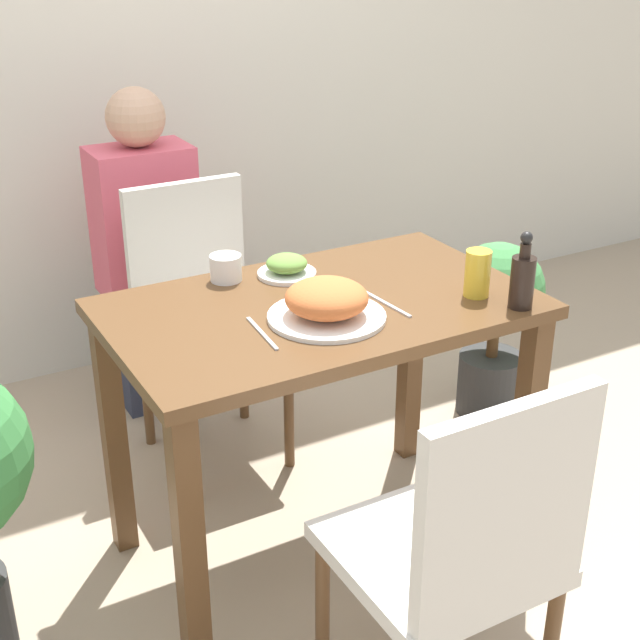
{
  "coord_description": "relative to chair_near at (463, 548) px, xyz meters",
  "views": [
    {
      "loc": [
        -1.03,
        -1.83,
        1.69
      ],
      "look_at": [
        0.0,
        0.0,
        0.73
      ],
      "focal_mm": 50.0,
      "sensor_mm": 36.0,
      "label": 1
    }
  ],
  "objects": [
    {
      "name": "ground_plane",
      "position": [
        0.07,
        0.71,
        -0.52
      ],
      "size": [
        16.0,
        16.0,
        0.0
      ],
      "primitive_type": "plane",
      "color": "tan"
    },
    {
      "name": "chair_near",
      "position": [
        0.0,
        0.0,
        0.0
      ],
      "size": [
        0.42,
        0.42,
        0.91
      ],
      "rotation": [
        0.0,
        0.0,
        3.14
      ],
      "color": "silver",
      "rests_on": "ground_plane"
    },
    {
      "name": "potted_plant_right",
      "position": [
        0.99,
        1.08,
        -0.12
      ],
      "size": [
        0.33,
        0.33,
        0.66
      ],
      "color": "#333333",
      "rests_on": "ground_plane"
    },
    {
      "name": "side_plate",
      "position": [
        0.08,
        0.92,
        0.28
      ],
      "size": [
        0.16,
        0.16,
        0.06
      ],
      "color": "white",
      "rests_on": "dining_table"
    },
    {
      "name": "wall_back",
      "position": [
        0.07,
        2.19,
        0.78
      ],
      "size": [
        8.0,
        0.05,
        2.6
      ],
      "color": "beige",
      "rests_on": "ground_plane"
    },
    {
      "name": "spoon_utensil",
      "position": [
        0.21,
        0.62,
        0.26
      ],
      "size": [
        0.02,
        0.19,
        0.0
      ],
      "rotation": [
        0.0,
        0.0,
        1.65
      ],
      "color": "silver",
      "rests_on": "dining_table"
    },
    {
      "name": "sauce_bottle",
      "position": [
        0.5,
        0.44,
        0.33
      ],
      "size": [
        0.06,
        0.06,
        0.2
      ],
      "color": "black",
      "rests_on": "dining_table"
    },
    {
      "name": "drink_cup",
      "position": [
        -0.08,
        0.97,
        0.29
      ],
      "size": [
        0.09,
        0.09,
        0.07
      ],
      "color": "white",
      "rests_on": "dining_table"
    },
    {
      "name": "fork_utensil",
      "position": [
        -0.14,
        0.62,
        0.26
      ],
      "size": [
        0.03,
        0.19,
        0.0
      ],
      "rotation": [
        0.0,
        0.0,
        1.49
      ],
      "color": "silver",
      "rests_on": "dining_table"
    },
    {
      "name": "chair_far",
      "position": [
        0.0,
        1.38,
        0.0
      ],
      "size": [
        0.42,
        0.42,
        0.91
      ],
      "color": "silver",
      "rests_on": "ground_plane"
    },
    {
      "name": "juice_glass",
      "position": [
        0.45,
        0.55,
        0.32
      ],
      "size": [
        0.07,
        0.07,
        0.12
      ],
      "color": "gold",
      "rests_on": "dining_table"
    },
    {
      "name": "food_plate",
      "position": [
        0.03,
        0.62,
        0.3
      ],
      "size": [
        0.29,
        0.29,
        0.1
      ],
      "color": "white",
      "rests_on": "dining_table"
    },
    {
      "name": "person_figure",
      "position": [
        -0.04,
        1.77,
        0.06
      ],
      "size": [
        0.34,
        0.22,
        1.17
      ],
      "color": "#2D3347",
      "rests_on": "ground_plane"
    },
    {
      "name": "dining_table",
      "position": [
        0.07,
        0.71,
        0.13
      ],
      "size": [
        1.09,
        0.66,
        0.78
      ],
      "color": "brown",
      "rests_on": "ground_plane"
    }
  ]
}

